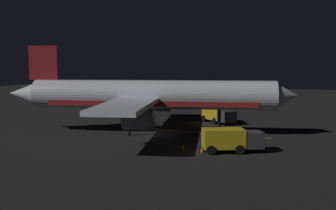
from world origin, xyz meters
The scene contains 9 objects.
ground_plane centered at (0.00, 0.00, -0.10)m, with size 180.00×180.00×0.20m, color black.
apron_guide_stripe centered at (-2.40, 4.00, 0.00)m, with size 0.24×19.60×0.01m, color gold.
airliner centered at (0.14, -0.55, 4.47)m, with size 29.75×34.62×10.53m.
baggage_truck centered at (6.79, 10.92, 1.18)m, with size 4.34×5.96×2.26m.
catering_truck centered at (-10.94, 5.26, 1.31)m, with size 5.47×5.67×2.60m.
ground_crew_worker centered at (3.47, 8.63, 0.89)m, with size 0.40×0.40×1.74m.
traffic_cone_near_left centered at (7.78, 8.48, 0.25)m, with size 0.50×0.50×0.55m.
traffic_cone_near_right centered at (7.17, 6.35, 0.25)m, with size 0.50×0.50×0.55m.
traffic_cone_under_wing centered at (-2.77, 5.29, 0.25)m, with size 0.50×0.50×0.55m.
Camera 1 is at (43.43, 18.84, 8.45)m, focal length 42.54 mm.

